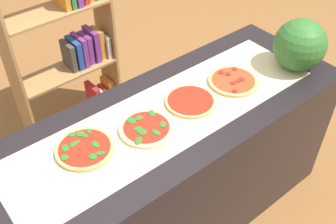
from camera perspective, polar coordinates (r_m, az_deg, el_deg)
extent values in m
plane|color=brown|center=(2.67, 0.00, -14.80)|extent=(12.00, 12.00, 0.00)
cube|color=black|center=(2.32, 0.00, -8.66)|extent=(2.05, 0.73, 0.89)
cube|color=beige|center=(1.99, 0.00, -0.41)|extent=(1.71, 0.47, 0.00)
cylinder|color=tan|center=(1.85, -11.86, -5.21)|extent=(0.27, 0.27, 0.02)
cylinder|color=#AD2314|center=(1.84, -11.91, -4.98)|extent=(0.24, 0.24, 0.00)
ellipsoid|color=#286B23|center=(1.91, -11.36, -2.67)|extent=(0.02, 0.04, 0.00)
ellipsoid|color=#286B23|center=(1.85, -10.45, -4.40)|extent=(0.03, 0.03, 0.00)
ellipsoid|color=#286B23|center=(1.89, -11.89, -3.32)|extent=(0.03, 0.04, 0.00)
ellipsoid|color=#286B23|center=(1.79, -10.77, -6.27)|extent=(0.05, 0.05, 0.00)
ellipsoid|color=#286B23|center=(1.85, -14.54, -5.04)|extent=(0.05, 0.05, 0.00)
ellipsoid|color=#286B23|center=(1.90, -12.53, -3.08)|extent=(0.05, 0.05, 0.00)
ellipsoid|color=#286B23|center=(1.86, -13.49, -4.57)|extent=(0.04, 0.04, 0.00)
ellipsoid|color=#286B23|center=(1.81, -14.66, -6.35)|extent=(0.05, 0.05, 0.00)
ellipsoid|color=#286B23|center=(1.91, -13.65, -3.18)|extent=(0.04, 0.04, 0.00)
ellipsoid|color=#286B23|center=(1.80, -9.69, -5.83)|extent=(0.05, 0.04, 0.00)
ellipsoid|color=#286B23|center=(1.84, -10.40, -4.62)|extent=(0.04, 0.05, 0.00)
ellipsoid|color=#286B23|center=(1.87, -13.21, -4.35)|extent=(0.05, 0.02, 0.00)
cylinder|color=#E5C17F|center=(1.91, -3.11, -2.38)|extent=(0.27, 0.27, 0.02)
cylinder|color=#AD2314|center=(1.90, -3.12, -2.15)|extent=(0.22, 0.22, 0.00)
ellipsoid|color=#286B23|center=(1.87, -3.59, -2.89)|extent=(0.05, 0.04, 0.00)
ellipsoid|color=#286B23|center=(1.97, -2.34, -0.17)|extent=(0.05, 0.06, 0.00)
ellipsoid|color=#286B23|center=(1.94, -5.43, -1.14)|extent=(0.05, 0.06, 0.00)
ellipsoid|color=#286B23|center=(1.89, -4.41, -2.38)|extent=(0.05, 0.04, 0.00)
ellipsoid|color=#286B23|center=(1.88, -3.94, -2.76)|extent=(0.05, 0.05, 0.00)
ellipsoid|color=#286B23|center=(1.93, -5.09, -1.35)|extent=(0.04, 0.04, 0.00)
ellipsoid|color=#286B23|center=(1.91, -0.76, -1.78)|extent=(0.05, 0.05, 0.00)
ellipsoid|color=#286B23|center=(1.87, -1.71, -2.93)|extent=(0.04, 0.05, 0.00)
ellipsoid|color=#286B23|center=(1.95, -4.22, -0.85)|extent=(0.04, 0.03, 0.00)
ellipsoid|color=#286B23|center=(1.84, -4.26, -4.10)|extent=(0.06, 0.06, 0.00)
cylinder|color=tan|center=(2.06, 3.28, 1.48)|extent=(0.26, 0.26, 0.02)
cylinder|color=#AD2314|center=(2.06, 3.29, 1.69)|extent=(0.24, 0.24, 0.00)
cylinder|color=tan|center=(2.23, 9.35, 4.38)|extent=(0.28, 0.28, 0.02)
cylinder|color=red|center=(2.22, 9.37, 4.59)|extent=(0.24, 0.24, 0.00)
cylinder|color=maroon|center=(2.30, 9.55, 6.14)|extent=(0.03, 0.03, 0.00)
cylinder|color=maroon|center=(2.23, 10.57, 4.66)|extent=(0.03, 0.03, 0.00)
cylinder|color=maroon|center=(2.13, 9.55, 2.98)|extent=(0.03, 0.03, 0.00)
cylinder|color=maroon|center=(2.21, 10.06, 4.38)|extent=(0.03, 0.03, 0.00)
cylinder|color=maroon|center=(2.25, 8.61, 5.42)|extent=(0.03, 0.03, 0.00)
cylinder|color=maroon|center=(2.26, 7.60, 5.70)|extent=(0.04, 0.04, 0.00)
cylinder|color=maroon|center=(2.19, 9.32, 4.12)|extent=(0.03, 0.03, 0.00)
sphere|color=#2D6628|center=(2.36, 18.42, 9.12)|extent=(0.30, 0.30, 0.30)
cube|color=#A87A47|center=(3.08, -9.06, 12.19)|extent=(0.03, 0.26, 1.48)
cube|color=#A87A47|center=(2.83, -21.83, 6.67)|extent=(0.03, 0.26, 1.48)
cube|color=#A87A47|center=(3.36, -13.05, -1.04)|extent=(0.74, 0.28, 0.02)
cube|color=orange|center=(3.39, -8.59, 3.02)|extent=(0.05, 0.15, 0.24)
cube|color=#B22823|center=(3.40, -9.19, 2.28)|extent=(0.03, 0.15, 0.18)
cube|color=silver|center=(3.38, -9.89, 1.97)|extent=(0.04, 0.16, 0.18)
cube|color=#B22823|center=(3.34, -10.63, 2.05)|extent=(0.05, 0.18, 0.25)
cube|color=#A87A47|center=(3.06, -14.42, 5.73)|extent=(0.74, 0.28, 0.02)
cube|color=silver|center=(3.14, -9.31, 9.64)|extent=(0.03, 0.19, 0.18)
cube|color=orange|center=(3.11, -10.04, 9.77)|extent=(0.04, 0.14, 0.23)
cube|color=#753384|center=(3.08, -10.87, 9.55)|extent=(0.05, 0.18, 0.25)
cube|color=#753384|center=(3.07, -11.68, 8.99)|extent=(0.04, 0.15, 0.22)
cube|color=#753384|center=(3.05, -12.49, 8.69)|extent=(0.04, 0.18, 0.23)
cube|color=#234799|center=(3.03, -13.24, 8.27)|extent=(0.05, 0.18, 0.22)
cube|color=#47423D|center=(3.02, -14.07, 7.81)|extent=(0.04, 0.17, 0.21)
cube|color=#A87A47|center=(2.82, -16.11, 13.82)|extent=(0.74, 0.28, 0.02)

